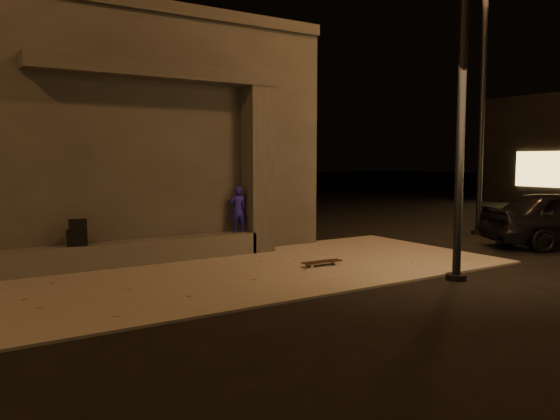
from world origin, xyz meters
TOP-DOWN VIEW (x-y plane):
  - ground at (0.00, 0.00)m, footprint 120.00×120.00m
  - sidewalk at (0.00, 2.00)m, footprint 11.00×4.40m
  - building at (-1.00, 6.49)m, footprint 9.00×5.10m
  - ledge at (-1.50, 3.75)m, footprint 6.00×0.55m
  - column at (1.70, 3.75)m, footprint 0.55×0.55m
  - canopy at (-0.50, 3.80)m, footprint 5.00×0.70m
  - skateboarder at (1.20, 3.75)m, footprint 0.40×0.30m
  - backpack at (-2.17, 3.75)m, footprint 0.40×0.30m
  - skateboard at (1.86, 1.60)m, footprint 0.82×0.27m
  - street_lamp_0 at (3.18, -0.50)m, footprint 0.36×0.36m
  - street_lamp_2 at (8.33, 2.99)m, footprint 0.36×0.36m

SIDE VIEW (x-z plane):
  - ground at x=0.00m, z-range 0.00..0.00m
  - sidewalk at x=0.00m, z-range 0.00..0.04m
  - skateboard at x=1.86m, z-range 0.07..0.16m
  - ledge at x=-1.50m, z-range 0.04..0.49m
  - backpack at x=-2.17m, z-range 0.41..0.92m
  - skateboarder at x=1.20m, z-range 0.49..1.49m
  - column at x=1.70m, z-range 0.04..3.64m
  - building at x=-1.00m, z-range -0.01..5.22m
  - canopy at x=-0.50m, z-range 3.64..3.92m
  - street_lamp_2 at x=8.33m, z-range 0.48..7.38m
  - street_lamp_0 at x=3.18m, z-range 0.50..8.45m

